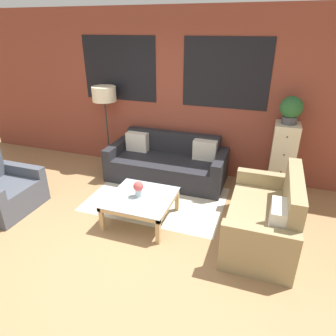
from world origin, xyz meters
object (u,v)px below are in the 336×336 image
drawer_cabinet (282,158)px  flower_vase (138,188)px  coffee_table (141,200)px  potted_plant (291,109)px  settee_vintage (265,219)px  couch_dark (167,164)px  floor_lamp (104,97)px  armchair_corner (3,192)px

drawer_cabinet → flower_vase: (-1.83, -1.53, -0.07)m
coffee_table → potted_plant: potted_plant is taller
drawer_cabinet → potted_plant: 0.80m
settee_vintage → potted_plant: 1.79m
settee_vintage → drawer_cabinet: (0.16, 1.42, 0.26)m
couch_dark → coffee_table: size_ratio=2.35×
floor_lamp → drawer_cabinet: (3.14, 0.02, -0.76)m
couch_dark → settee_vintage: 2.11m
coffee_table → floor_lamp: size_ratio=0.57×
armchair_corner → floor_lamp: size_ratio=0.59×
couch_dark → settee_vintage: settee_vintage is taller
couch_dark → flower_vase: (0.05, -1.33, 0.23)m
potted_plant → drawer_cabinet: bearing=-90.0°
floor_lamp → coffee_table: bearing=-48.4°
couch_dark → armchair_corner: 2.61m
armchair_corner → coffee_table: armchair_corner is taller
settee_vintage → armchair_corner: settee_vintage is taller
potted_plant → armchair_corner: bearing=-153.4°
floor_lamp → settee_vintage: bearing=-25.2°
settee_vintage → armchair_corner: (-3.68, -0.50, -0.03)m
settee_vintage → flower_vase: bearing=-176.4°
potted_plant → floor_lamp: bearing=-179.6°
drawer_cabinet → flower_vase: 2.39m
settee_vintage → floor_lamp: (-2.98, 1.40, 1.03)m
drawer_cabinet → potted_plant: potted_plant is taller
couch_dark → coffee_table: 1.34m
couch_dark → flower_vase: size_ratio=9.08×
potted_plant → settee_vintage: bearing=-96.5°
floor_lamp → flower_vase: floor_lamp is taller
couch_dark → floor_lamp: size_ratio=1.34×
couch_dark → armchair_corner: bearing=-138.7°
drawer_cabinet → armchair_corner: bearing=-153.4°
coffee_table → potted_plant: size_ratio=2.08×
flower_vase → floor_lamp: bearing=130.9°
flower_vase → potted_plant: bearing=39.8°
floor_lamp → potted_plant: size_ratio=3.65×
couch_dark → potted_plant: size_ratio=4.88×
armchair_corner → coffee_table: size_ratio=1.03×
coffee_table → potted_plant: 2.59m
settee_vintage → drawer_cabinet: size_ratio=1.31×
couch_dark → coffee_table: bearing=-86.4°
floor_lamp → armchair_corner: bearing=-110.3°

